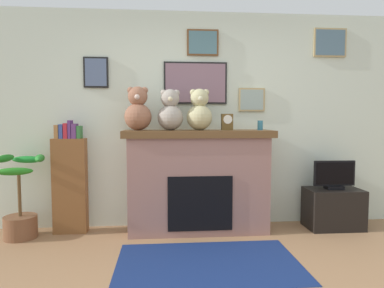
{
  "coord_description": "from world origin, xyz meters",
  "views": [
    {
      "loc": [
        -0.44,
        -2.27,
        1.31
      ],
      "look_at": [
        -0.1,
        1.69,
        1.02
      ],
      "focal_mm": 32.26,
      "sensor_mm": 36.0,
      "label": 1
    }
  ],
  "objects_px": {
    "teddy_bear_cream": "(138,111)",
    "teddy_bear_grey": "(170,112)",
    "bookshelf": "(70,181)",
    "teddy_bear_tan": "(199,112)",
    "potted_plant": "(21,209)",
    "mantel_clock": "(227,122)",
    "television": "(334,176)",
    "tv_stand": "(333,208)",
    "fireplace": "(198,180)",
    "candle_jar": "(260,125)"
  },
  "relations": [
    {
      "from": "television",
      "to": "teddy_bear_grey",
      "type": "relative_size",
      "value": 1.07
    },
    {
      "from": "mantel_clock",
      "to": "teddy_bear_tan",
      "type": "xyz_separation_m",
      "value": [
        -0.32,
        0.0,
        0.12
      ]
    },
    {
      "from": "fireplace",
      "to": "teddy_bear_grey",
      "type": "bearing_deg",
      "value": -176.72
    },
    {
      "from": "bookshelf",
      "to": "teddy_bear_tan",
      "type": "xyz_separation_m",
      "value": [
        1.49,
        -0.07,
        0.8
      ]
    },
    {
      "from": "television",
      "to": "teddy_bear_tan",
      "type": "relative_size",
      "value": 1.05
    },
    {
      "from": "fireplace",
      "to": "teddy_bear_grey",
      "type": "height_order",
      "value": "teddy_bear_grey"
    },
    {
      "from": "television",
      "to": "teddy_bear_tan",
      "type": "bearing_deg",
      "value": 179.01
    },
    {
      "from": "television",
      "to": "candle_jar",
      "type": "height_order",
      "value": "candle_jar"
    },
    {
      "from": "bookshelf",
      "to": "teddy_bear_cream",
      "type": "bearing_deg",
      "value": -5.33
    },
    {
      "from": "bookshelf",
      "to": "teddy_bear_tan",
      "type": "distance_m",
      "value": 1.69
    },
    {
      "from": "teddy_bear_cream",
      "to": "teddy_bear_tan",
      "type": "relative_size",
      "value": 1.04
    },
    {
      "from": "teddy_bear_grey",
      "to": "bookshelf",
      "type": "bearing_deg",
      "value": 176.35
    },
    {
      "from": "candle_jar",
      "to": "teddy_bear_grey",
      "type": "relative_size",
      "value": 0.24
    },
    {
      "from": "tv_stand",
      "to": "mantel_clock",
      "type": "distance_m",
      "value": 1.66
    },
    {
      "from": "tv_stand",
      "to": "teddy_bear_cream",
      "type": "bearing_deg",
      "value": 179.34
    },
    {
      "from": "television",
      "to": "candle_jar",
      "type": "relative_size",
      "value": 4.51
    },
    {
      "from": "potted_plant",
      "to": "teddy_bear_tan",
      "type": "relative_size",
      "value": 1.95
    },
    {
      "from": "potted_plant",
      "to": "mantel_clock",
      "type": "distance_m",
      "value": 2.49
    },
    {
      "from": "bookshelf",
      "to": "tv_stand",
      "type": "bearing_deg",
      "value": -1.85
    },
    {
      "from": "tv_stand",
      "to": "teddy_bear_grey",
      "type": "bearing_deg",
      "value": 179.22
    },
    {
      "from": "television",
      "to": "potted_plant",
      "type": "bearing_deg",
      "value": -179.3
    },
    {
      "from": "teddy_bear_cream",
      "to": "teddy_bear_grey",
      "type": "relative_size",
      "value": 1.06
    },
    {
      "from": "bookshelf",
      "to": "potted_plant",
      "type": "height_order",
      "value": "bookshelf"
    },
    {
      "from": "teddy_bear_cream",
      "to": "teddy_bear_tan",
      "type": "distance_m",
      "value": 0.7
    },
    {
      "from": "teddy_bear_tan",
      "to": "bookshelf",
      "type": "bearing_deg",
      "value": 177.17
    },
    {
      "from": "fireplace",
      "to": "candle_jar",
      "type": "height_order",
      "value": "candle_jar"
    },
    {
      "from": "potted_plant",
      "to": "teddy_bear_cream",
      "type": "relative_size",
      "value": 1.87
    },
    {
      "from": "potted_plant",
      "to": "mantel_clock",
      "type": "height_order",
      "value": "mantel_clock"
    },
    {
      "from": "fireplace",
      "to": "tv_stand",
      "type": "bearing_deg",
      "value": -1.58
    },
    {
      "from": "fireplace",
      "to": "teddy_bear_tan",
      "type": "height_order",
      "value": "teddy_bear_tan"
    },
    {
      "from": "fireplace",
      "to": "tv_stand",
      "type": "xyz_separation_m",
      "value": [
        1.63,
        -0.04,
        -0.36
      ]
    },
    {
      "from": "fireplace",
      "to": "mantel_clock",
      "type": "xyz_separation_m",
      "value": [
        0.34,
        -0.02,
        0.68
      ]
    },
    {
      "from": "television",
      "to": "teddy_bear_grey",
      "type": "distance_m",
      "value": 2.09
    },
    {
      "from": "television",
      "to": "candle_jar",
      "type": "distance_m",
      "value": 1.09
    },
    {
      "from": "bookshelf",
      "to": "teddy_bear_cream",
      "type": "xyz_separation_m",
      "value": [
        0.79,
        -0.07,
        0.81
      ]
    },
    {
      "from": "teddy_bear_cream",
      "to": "potted_plant",
      "type": "bearing_deg",
      "value": -176.8
    },
    {
      "from": "potted_plant",
      "to": "teddy_bear_grey",
      "type": "relative_size",
      "value": 1.98
    },
    {
      "from": "television",
      "to": "candle_jar",
      "type": "xyz_separation_m",
      "value": [
        -0.9,
        0.03,
        0.6
      ]
    },
    {
      "from": "potted_plant",
      "to": "teddy_bear_tan",
      "type": "xyz_separation_m",
      "value": [
        1.98,
        0.07,
        1.07
      ]
    },
    {
      "from": "fireplace",
      "to": "teddy_bear_tan",
      "type": "distance_m",
      "value": 0.8
    },
    {
      "from": "bookshelf",
      "to": "teddy_bear_grey",
      "type": "xyz_separation_m",
      "value": [
        1.15,
        -0.07,
        0.8
      ]
    },
    {
      "from": "television",
      "to": "mantel_clock",
      "type": "relative_size",
      "value": 2.65
    },
    {
      "from": "potted_plant",
      "to": "teddy_bear_cream",
      "type": "height_order",
      "value": "teddy_bear_cream"
    },
    {
      "from": "fireplace",
      "to": "mantel_clock",
      "type": "relative_size",
      "value": 9.06
    },
    {
      "from": "tv_stand",
      "to": "teddy_bear_cream",
      "type": "height_order",
      "value": "teddy_bear_cream"
    },
    {
      "from": "fireplace",
      "to": "teddy_bear_cream",
      "type": "xyz_separation_m",
      "value": [
        -0.68,
        -0.02,
        0.81
      ]
    },
    {
      "from": "fireplace",
      "to": "potted_plant",
      "type": "distance_m",
      "value": 1.99
    },
    {
      "from": "teddy_bear_cream",
      "to": "teddy_bear_tan",
      "type": "xyz_separation_m",
      "value": [
        0.7,
        0.0,
        -0.01
      ]
    },
    {
      "from": "bookshelf",
      "to": "television",
      "type": "height_order",
      "value": "bookshelf"
    },
    {
      "from": "tv_stand",
      "to": "television",
      "type": "relative_size",
      "value": 1.28
    }
  ]
}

